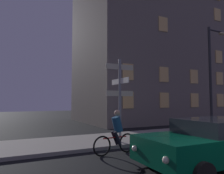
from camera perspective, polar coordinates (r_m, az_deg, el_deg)
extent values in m
cube|color=gray|center=(10.54, -0.23, -14.02)|extent=(40.00, 3.19, 0.14)
cylinder|color=gray|center=(9.39, 2.15, -3.56)|extent=(0.12, 0.12, 3.68)
cube|color=beige|center=(9.52, 2.13, 5.45)|extent=(1.38, 0.03, 0.24)
cube|color=white|center=(9.43, 2.14, 1.58)|extent=(0.03, 1.54, 0.24)
cube|color=beige|center=(9.40, 2.15, -1.75)|extent=(1.36, 0.03, 0.24)
cylinder|color=#2D2D30|center=(14.28, 25.07, 2.20)|extent=(0.16, 0.16, 6.40)
cylinder|color=#2D2D30|center=(15.35, 26.16, 13.47)|extent=(1.20, 0.10, 0.10)
ellipsoid|color=#F9E099|center=(15.78, 27.52, 12.66)|extent=(0.44, 0.28, 0.20)
cube|color=#05472D|center=(6.86, 25.29, -14.05)|extent=(4.35, 1.90, 0.66)
cube|color=#23282D|center=(7.02, 26.75, -9.36)|extent=(2.22, 1.73, 0.41)
cylinder|color=black|center=(6.63, 10.57, -17.91)|extent=(0.64, 0.23, 0.64)
cylinder|color=black|center=(8.59, 26.59, -14.29)|extent=(0.64, 0.23, 0.64)
sphere|color=#F9EFCC|center=(4.91, 14.37, -18.61)|extent=(0.16, 0.16, 0.16)
sphere|color=#F9EFCC|center=(5.90, 6.15, -16.15)|extent=(0.16, 0.16, 0.16)
torus|color=black|center=(7.68, -2.70, -15.68)|extent=(0.72, 0.14, 0.72)
torus|color=black|center=(8.29, 4.10, -14.80)|extent=(0.72, 0.14, 0.72)
cylinder|color=red|center=(7.93, 0.83, -13.47)|extent=(1.00, 0.16, 0.04)
cylinder|color=navy|center=(7.92, 1.44, -10.01)|extent=(0.48, 0.37, 0.61)
sphere|color=tan|center=(7.88, 1.43, -7.01)|extent=(0.22, 0.22, 0.22)
cylinder|color=black|center=(7.89, 1.52, -13.75)|extent=(0.35, 0.16, 0.55)
cylinder|color=black|center=(8.03, 0.77, -13.56)|extent=(0.35, 0.16, 0.55)
cube|color=slate|center=(22.58, 9.51, 11.00)|extent=(13.42, 8.89, 15.37)
cube|color=#F2C672|center=(15.32, 4.41, -3.56)|extent=(0.90, 0.06, 1.20)
cube|color=#F2C672|center=(17.29, 13.99, -3.48)|extent=(0.90, 0.06, 1.20)
cube|color=#F2C672|center=(19.64, 21.45, -3.35)|extent=(0.90, 0.06, 1.20)
cube|color=#F2C672|center=(22.25, 27.24, -3.21)|extent=(0.90, 0.06, 1.20)
cube|color=#F2C672|center=(15.47, 4.37, 4.10)|extent=(0.90, 0.06, 1.20)
cube|color=#F2C672|center=(17.42, 13.88, 3.31)|extent=(0.90, 0.06, 1.20)
cube|color=#F2C672|center=(19.76, 21.31, 2.63)|extent=(0.90, 0.06, 1.20)
cube|color=#F2C672|center=(22.35, 27.08, 2.07)|extent=(0.90, 0.06, 1.20)
cube|color=#F2C672|center=(22.64, 26.92, 7.27)|extent=(0.90, 0.06, 1.20)
cube|color=#F2C672|center=(18.38, 13.67, 16.17)|extent=(0.90, 0.06, 1.20)
cube|color=#F2C672|center=(23.75, 26.61, 17.09)|extent=(0.90, 0.06, 1.20)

